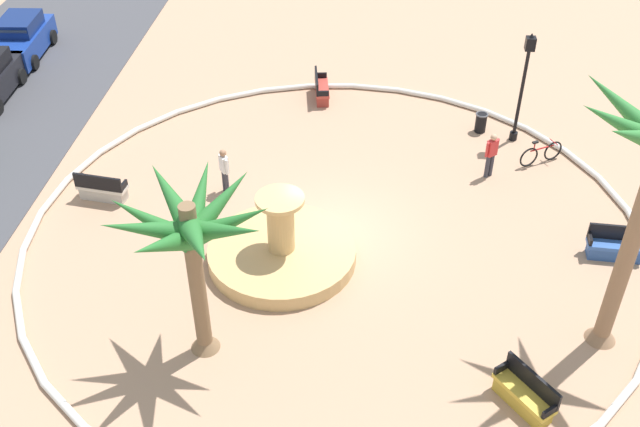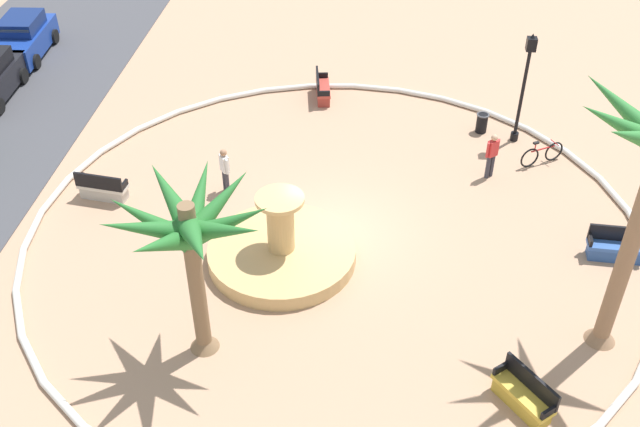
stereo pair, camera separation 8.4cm
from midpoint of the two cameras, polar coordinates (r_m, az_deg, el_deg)
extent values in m
plane|color=tan|center=(22.41, 1.31, -1.44)|extent=(80.00, 80.00, 0.00)
torus|color=silver|center=(22.35, 1.31, -1.25)|extent=(18.52, 18.52, 0.20)
cylinder|color=tan|center=(21.34, -2.83, -3.07)|extent=(4.25, 4.25, 0.45)
cylinder|color=#236093|center=(21.36, -2.83, -3.15)|extent=(3.74, 3.74, 0.34)
cylinder|color=tan|center=(20.67, -2.92, -0.87)|extent=(0.77, 0.77, 1.65)
cylinder|color=#E0B370|center=(20.13, -3.00, 1.10)|extent=(1.36, 1.36, 0.12)
cylinder|color=#8E6B4C|center=(18.34, 23.03, -1.65)|extent=(0.41, 0.41, 6.80)
cone|color=#8E6B4C|center=(20.35, 20.89, -8.55)|extent=(0.79, 0.79, 0.50)
cone|color=#337F38|center=(17.03, 22.49, 7.37)|extent=(1.74, 2.08, 1.46)
cone|color=#337F38|center=(16.41, 22.41, 6.18)|extent=(0.81, 2.22, 1.48)
cone|color=#337F38|center=(16.06, 23.38, 5.34)|extent=(1.76, 2.08, 1.42)
cylinder|color=brown|center=(17.71, -9.35, -5.17)|extent=(0.39, 0.39, 4.46)
cone|color=brown|center=(19.10, -8.75, -9.54)|extent=(0.74, 0.74, 0.50)
cone|color=#28702D|center=(17.23, -9.12, 1.21)|extent=(2.06, 0.67, 1.38)
cone|color=#28702D|center=(17.19, -11.33, 1.43)|extent=(1.97, 1.71, 1.12)
cone|color=#28702D|center=(16.86, -12.71, -0.55)|extent=(0.64, 2.01, 1.50)
cone|color=#28702D|center=(16.44, -13.10, -1.12)|extent=(1.42, 2.08, 1.26)
cone|color=#28702D|center=(16.06, -11.83, -2.35)|extent=(2.08, 1.31, 1.40)
cone|color=#28702D|center=(15.72, -9.37, -2.17)|extent=(2.11, 1.36, 1.09)
cone|color=#28702D|center=(16.05, -7.32, -1.32)|extent=(1.30, 2.11, 1.23)
cone|color=#28702D|center=(16.40, -6.93, -0.72)|extent=(0.65, 2.05, 1.39)
cone|color=#28702D|center=(16.97, -7.63, 0.80)|extent=(1.95, 1.68, 1.35)
cube|color=#B73D33|center=(29.12, 0.32, 9.62)|extent=(1.65, 0.72, 0.12)
cube|color=black|center=(28.97, -0.10, 10.13)|extent=(1.60, 0.30, 0.50)
cube|color=#9C342B|center=(29.24, 0.32, 9.17)|extent=(1.52, 0.66, 0.39)
cube|color=black|center=(29.72, 0.25, 10.53)|extent=(0.14, 0.46, 0.24)
cube|color=black|center=(28.39, 0.39, 9.16)|extent=(0.14, 0.46, 0.24)
cube|color=#335BA8|center=(22.84, 21.86, -2.34)|extent=(0.58, 1.62, 0.12)
cube|color=black|center=(22.83, 21.95, -1.43)|extent=(0.16, 1.60, 0.50)
cube|color=#2B4E8F|center=(23.00, 21.72, -2.83)|extent=(0.53, 1.49, 0.39)
cube|color=black|center=(22.57, 20.11, -1.92)|extent=(0.45, 0.10, 0.24)
cube|color=beige|center=(24.51, -16.22, 2.03)|extent=(0.72, 1.65, 0.12)
cube|color=black|center=(24.20, -16.56, 2.33)|extent=(0.30, 1.60, 0.50)
cube|color=#B6ADA0|center=(24.66, -16.12, 1.55)|extent=(0.66, 1.52, 0.39)
cube|color=black|center=(24.79, -17.81, 2.51)|extent=(0.46, 0.14, 0.24)
cube|color=black|center=(24.10, -14.71, 2.08)|extent=(0.46, 0.14, 0.24)
cube|color=gold|center=(18.14, 15.43, -13.20)|extent=(1.56, 1.39, 0.12)
cube|color=black|center=(18.03, 16.07, -12.28)|extent=(1.30, 1.06, 0.50)
cube|color=gold|center=(18.33, 15.30, -13.71)|extent=(1.44, 1.28, 0.39)
cube|color=black|center=(17.77, 17.26, -14.39)|extent=(0.34, 0.40, 0.24)
cube|color=black|center=(18.32, 13.83, -11.48)|extent=(0.34, 0.40, 0.24)
cylinder|color=black|center=(26.74, 15.29, 8.62)|extent=(0.12, 0.12, 3.46)
cylinder|color=black|center=(27.50, 14.76, 5.75)|extent=(0.28, 0.28, 0.30)
cube|color=black|center=(25.89, 16.00, 12.38)|extent=(0.32, 0.32, 0.44)
sphere|color=#F2EDCC|center=(25.89, 16.00, 12.38)|extent=(0.22, 0.22, 0.22)
cone|color=black|center=(25.78, 16.11, 12.94)|extent=(0.20, 0.20, 0.18)
cylinder|color=black|center=(27.62, 12.39, 6.78)|extent=(0.40, 0.40, 0.70)
torus|color=#4C4C51|center=(27.45, 12.48, 7.40)|extent=(0.46, 0.46, 0.06)
torus|color=black|center=(26.62, 17.58, 4.57)|extent=(0.40, 0.66, 0.72)
torus|color=black|center=(26.03, 15.87, 4.13)|extent=(0.40, 0.66, 0.72)
cylinder|color=#B21919|center=(26.20, 16.82, 4.78)|extent=(0.51, 0.85, 0.05)
cylinder|color=#B21919|center=(25.92, 16.27, 4.90)|extent=(0.04, 0.04, 0.30)
cube|color=black|center=(25.83, 16.34, 5.22)|extent=(0.18, 0.22, 0.06)
cylinder|color=#B21919|center=(26.40, 17.64, 5.21)|extent=(0.40, 0.24, 0.03)
cylinder|color=#33333D|center=(25.24, 13.14, 3.63)|extent=(0.14, 0.14, 0.82)
cylinder|color=#33333D|center=(25.13, 12.84, 3.51)|extent=(0.14, 0.14, 0.82)
cube|color=red|center=(24.82, 13.21, 4.90)|extent=(0.37, 0.39, 0.56)
sphere|color=tan|center=(24.61, 13.34, 5.68)|extent=(0.22, 0.22, 0.22)
cylinder|color=red|center=(24.95, 13.58, 5.03)|extent=(0.09, 0.09, 0.53)
cylinder|color=red|center=(24.68, 12.84, 4.76)|extent=(0.09, 0.09, 0.53)
cylinder|color=#33333D|center=(24.08, -7.22, 2.57)|extent=(0.14, 0.14, 0.81)
cylinder|color=#33333D|center=(23.94, -7.04, 2.36)|extent=(0.14, 0.14, 0.81)
cube|color=white|center=(23.63, -7.25, 3.83)|extent=(0.39, 0.36, 0.56)
sphere|color=#9E7051|center=(23.41, -7.33, 4.64)|extent=(0.22, 0.22, 0.22)
cylinder|color=white|center=(23.80, -7.47, 4.08)|extent=(0.09, 0.09, 0.53)
cylinder|color=white|center=(23.46, -7.03, 3.57)|extent=(0.09, 0.09, 0.53)
cylinder|color=black|center=(32.53, -21.76, 9.77)|extent=(0.65, 0.25, 0.64)
cube|color=navy|center=(34.77, -21.70, 12.14)|extent=(4.11, 1.98, 0.90)
cube|color=navy|center=(34.66, -21.87, 13.36)|extent=(2.10, 1.58, 0.60)
cube|color=#333D47|center=(33.93, -22.34, 12.60)|extent=(0.39, 1.38, 0.51)
cylinder|color=black|center=(33.53, -20.90, 10.81)|extent=(0.65, 0.26, 0.64)
cylinder|color=black|center=(35.62, -19.64, 12.65)|extent=(0.65, 0.26, 0.64)
cylinder|color=black|center=(36.26, -22.22, 12.48)|extent=(0.65, 0.26, 0.64)
camera|label=1|loc=(0.04, -89.89, 0.09)|focal=41.72mm
camera|label=2|loc=(0.04, 90.11, -0.09)|focal=41.72mm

